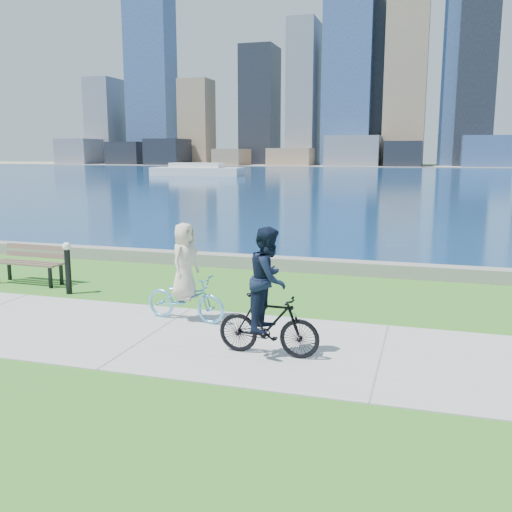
{
  "coord_description": "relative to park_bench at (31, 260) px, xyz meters",
  "views": [
    {
      "loc": [
        4.59,
        -8.76,
        3.21
      ],
      "look_at": [
        1.26,
        2.28,
        1.1
      ],
      "focal_mm": 40.0,
      "sensor_mm": 36.0,
      "label": 1
    }
  ],
  "objects": [
    {
      "name": "ground",
      "position": [
        4.72,
        -2.85,
        -0.57
      ],
      "size": [
        320.0,
        320.0,
        0.0
      ],
      "primitive_type": "plane",
      "color": "#2B6C1C",
      "rests_on": "ground"
    },
    {
      "name": "city_skyline",
      "position": [
        1.74,
        126.66,
        21.76
      ],
      "size": [
        175.84,
        23.61,
        76.0
      ],
      "color": "slate",
      "rests_on": "ground"
    },
    {
      "name": "seawall",
      "position": [
        4.72,
        3.35,
        -0.4
      ],
      "size": [
        90.0,
        0.5,
        0.35
      ],
      "primitive_type": "cube",
      "color": "slate",
      "rests_on": "ground"
    },
    {
      "name": "bollard_lamp",
      "position": [
        1.53,
        -0.68,
        0.12
      ],
      "size": [
        0.19,
        0.19,
        1.2
      ],
      "color": "black",
      "rests_on": "ground"
    },
    {
      "name": "cyclist_man",
      "position": [
        7.0,
        -3.27,
        0.32
      ],
      "size": [
        0.63,
        1.67,
        2.06
      ],
      "rotation": [
        0.0,
        0.0,
        1.54
      ],
      "color": "black",
      "rests_on": "ground"
    },
    {
      "name": "ferry_near",
      "position": [
        -21.19,
        61.44,
        0.15
      ],
      "size": [
        12.69,
        3.63,
        1.72
      ],
      "color": "silver",
      "rests_on": "ground"
    },
    {
      "name": "far_shore",
      "position": [
        4.72,
        127.15,
        -0.51
      ],
      "size": [
        320.0,
        30.0,
        0.12
      ],
      "primitive_type": "cube",
      "color": "gray",
      "rests_on": "ground"
    },
    {
      "name": "bay_water",
      "position": [
        4.72,
        69.15,
        -0.57
      ],
      "size": [
        320.0,
        131.0,
        0.01
      ],
      "primitive_type": "cube",
      "color": "navy",
      "rests_on": "ground"
    },
    {
      "name": "concrete_path",
      "position": [
        4.72,
        -2.85,
        -0.56
      ],
      "size": [
        80.0,
        3.5,
        0.02
      ],
      "primitive_type": "cube",
      "color": "#A1A19C",
      "rests_on": "ground"
    },
    {
      "name": "cyclist_woman",
      "position": [
        4.96,
        -1.88,
        0.15
      ],
      "size": [
        0.79,
        1.73,
        1.89
      ],
      "rotation": [
        0.0,
        0.0,
        1.44
      ],
      "color": "#60B7EA",
      "rests_on": "ground"
    },
    {
      "name": "park_bench",
      "position": [
        0.0,
        0.0,
        0.0
      ],
      "size": [
        1.83,
        0.69,
        0.93
      ],
      "rotation": [
        0.0,
        0.0,
        -0.04
      ],
      "color": "black",
      "rests_on": "ground"
    }
  ]
}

